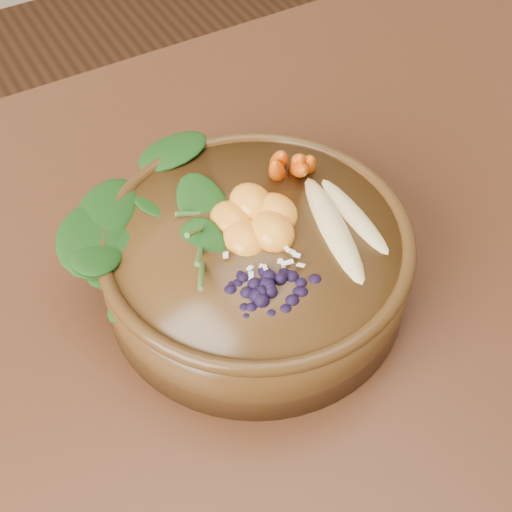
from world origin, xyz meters
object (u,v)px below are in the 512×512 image
banana_halves (345,211)px  mandarin_cluster (255,210)px  dining_table (342,392)px  stoneware_bowl (256,264)px  carrot_cluster (295,141)px  kale_heap (197,180)px  blueberry_pile (272,272)px

banana_halves → mandarin_cluster: bearing=170.3°
dining_table → mandarin_cluster: mandarin_cluster is taller
stoneware_bowl → carrot_cluster: bearing=36.7°
stoneware_bowl → mandarin_cluster: 0.05m
dining_table → kale_heap: (-0.06, 0.14, 0.18)m
stoneware_bowl → banana_halves: banana_halves is taller
kale_heap → mandarin_cluster: (0.03, -0.05, -0.01)m
kale_heap → mandarin_cluster: size_ratio=2.07×
dining_table → stoneware_bowl: (-0.05, 0.08, 0.13)m
kale_heap → stoneware_bowl: bearing=-72.7°
stoneware_bowl → kale_heap: size_ratio=1.53×
dining_table → mandarin_cluster: size_ratio=20.20×
stoneware_bowl → kale_heap: kale_heap is taller
dining_table → blueberry_pile: blueberry_pile is taller
carrot_cluster → blueberry_pile: (-0.08, -0.10, -0.02)m
banana_halves → mandarin_cluster: size_ratio=1.69×
carrot_cluster → blueberry_pile: size_ratio=0.60×
kale_heap → banana_halves: bearing=-43.2°
banana_halves → blueberry_pile: 0.09m
kale_heap → mandarin_cluster: bearing=-61.4°
mandarin_cluster → blueberry_pile: (-0.02, -0.06, 0.00)m
stoneware_bowl → kale_heap: bearing=107.3°
carrot_cluster → mandarin_cluster: (-0.06, -0.03, -0.02)m
dining_table → carrot_cluster: (0.02, 0.13, 0.19)m
dining_table → banana_halves: bearing=67.9°
carrot_cluster → kale_heap: bearing=-169.5°
stoneware_bowl → banana_halves: (0.07, -0.02, 0.05)m
carrot_cluster → banana_halves: carrot_cluster is taller
dining_table → banana_halves: 0.18m
kale_heap → banana_halves: (0.09, -0.08, -0.01)m
carrot_cluster → mandarin_cluster: 0.07m
blueberry_pile → carrot_cluster: bearing=50.8°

